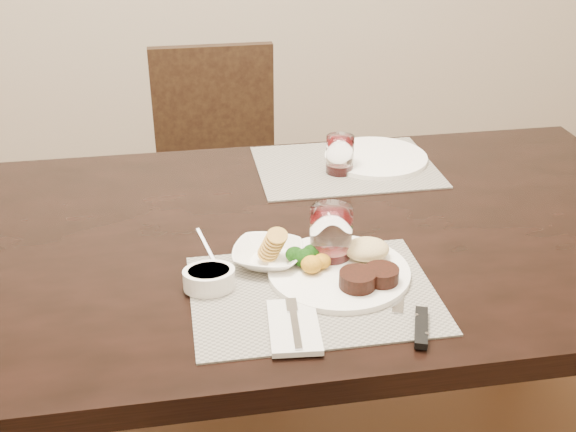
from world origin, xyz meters
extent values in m
cube|color=black|center=(0.00, 0.00, 0.72)|extent=(2.00, 1.00, 0.05)
cube|color=black|center=(0.92, 0.42, 0.35)|extent=(0.08, 0.08, 0.70)
cube|color=black|center=(0.00, 0.85, 0.43)|extent=(0.42, 0.42, 0.04)
cube|color=black|center=(-0.18, 0.67, 0.21)|extent=(0.04, 0.04, 0.41)
cube|color=black|center=(0.18, 0.67, 0.21)|extent=(0.04, 0.04, 0.41)
cube|color=black|center=(-0.18, 1.03, 0.21)|extent=(0.04, 0.04, 0.41)
cube|color=black|center=(0.18, 1.03, 0.21)|extent=(0.04, 0.04, 0.41)
cube|color=black|center=(0.00, 1.04, 0.68)|extent=(0.42, 0.04, 0.45)
cube|color=gray|center=(0.09, -0.25, 0.75)|extent=(0.46, 0.34, 0.00)
cube|color=gray|center=(0.29, 0.31, 0.75)|extent=(0.46, 0.34, 0.00)
cylinder|color=white|center=(0.15, -0.20, 0.76)|extent=(0.28, 0.28, 0.01)
cylinder|color=black|center=(0.17, -0.26, 0.78)|extent=(0.07, 0.07, 0.03)
cylinder|color=black|center=(0.22, -0.25, 0.78)|extent=(0.07, 0.07, 0.03)
ellipsoid|color=#D3BF7E|center=(0.22, -0.16, 0.78)|extent=(0.09, 0.08, 0.04)
ellipsoid|color=#13400C|center=(0.09, -0.17, 0.78)|extent=(0.04, 0.04, 0.04)
ellipsoid|color=orange|center=(0.10, -0.20, 0.78)|extent=(0.04, 0.04, 0.03)
cube|color=silver|center=(0.03, -0.36, 0.76)|extent=(0.10, 0.16, 0.01)
cube|color=silver|center=(0.03, -0.38, 0.77)|extent=(0.02, 0.11, 0.00)
cube|color=silver|center=(0.04, -0.30, 0.77)|extent=(0.02, 0.04, 0.00)
cube|color=silver|center=(0.25, -0.27, 0.76)|extent=(0.07, 0.15, 0.00)
cube|color=black|center=(0.25, -0.40, 0.76)|extent=(0.06, 0.11, 0.01)
imported|color=white|center=(0.02, -0.13, 0.77)|extent=(0.18, 0.18, 0.03)
cylinder|color=#B48638|center=(0.02, -0.13, 0.79)|extent=(0.04, 0.05, 0.04)
cylinder|color=white|center=(-0.10, -0.20, 0.77)|extent=(0.10, 0.10, 0.04)
cylinder|color=#0B330E|center=(-0.10, -0.20, 0.79)|extent=(0.08, 0.08, 0.01)
cube|color=silver|center=(-0.10, -0.14, 0.81)|extent=(0.01, 0.07, 0.05)
cylinder|color=white|center=(0.15, -0.14, 0.81)|extent=(0.08, 0.08, 0.12)
cylinder|color=#3D0507|center=(0.15, -0.14, 0.77)|extent=(0.07, 0.07, 0.03)
cylinder|color=white|center=(0.38, 0.34, 0.76)|extent=(0.27, 0.27, 0.01)
cylinder|color=white|center=(0.27, 0.28, 0.80)|extent=(0.07, 0.07, 0.10)
cylinder|color=#3D0507|center=(0.27, 0.28, 0.77)|extent=(0.06, 0.06, 0.02)
camera|label=1|loc=(-0.15, -1.37, 1.52)|focal=45.00mm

